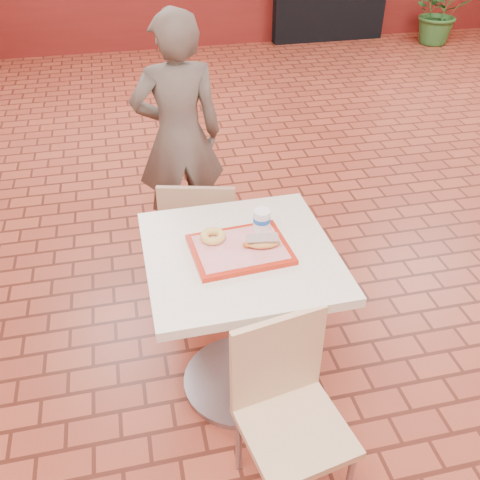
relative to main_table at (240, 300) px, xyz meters
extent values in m
cube|color=brown|center=(1.40, 0.89, -0.56)|extent=(8.00, 10.00, 0.01)
cube|color=maroon|center=(1.40, 5.87, -0.06)|extent=(8.00, 0.04, 1.00)
cube|color=beige|center=(0.00, 0.00, 0.25)|extent=(0.79, 0.79, 0.04)
cylinder|color=gray|center=(0.00, 0.00, -0.17)|extent=(0.09, 0.09, 0.79)
cylinder|color=gray|center=(0.00, 0.00, -0.54)|extent=(0.57, 0.57, 0.03)
cube|color=#DAB283|center=(0.08, -0.59, -0.17)|extent=(0.44, 0.44, 0.04)
cube|color=#DAB283|center=(0.05, -0.42, 0.06)|extent=(0.38, 0.09, 0.42)
cylinder|color=gray|center=(-0.11, -0.46, -0.37)|extent=(0.03, 0.03, 0.37)
cylinder|color=gray|center=(0.21, -0.40, -0.37)|extent=(0.03, 0.03, 0.37)
cube|color=tan|center=(-0.06, 0.71, -0.16)|extent=(0.48, 0.48, 0.04)
cube|color=tan|center=(-0.10, 0.54, 0.07)|extent=(0.39, 0.13, 0.43)
cylinder|color=gray|center=(0.15, 0.83, -0.37)|extent=(0.03, 0.03, 0.38)
cylinder|color=gray|center=(-0.18, 0.92, -0.37)|extent=(0.03, 0.03, 0.38)
cylinder|color=gray|center=(0.06, 0.51, -0.37)|extent=(0.03, 0.03, 0.38)
cylinder|color=gray|center=(-0.26, 0.59, -0.37)|extent=(0.03, 0.03, 0.38)
imported|color=brown|center=(-0.09, 1.31, 0.20)|extent=(0.58, 0.39, 1.53)
cube|color=#B31F0D|center=(0.00, 0.00, 0.28)|extent=(0.40, 0.31, 0.02)
cube|color=#E18585|center=(0.00, 0.00, 0.30)|extent=(0.36, 0.27, 0.00)
torus|color=#DFAF51|center=(-0.10, 0.08, 0.31)|extent=(0.12, 0.12, 0.03)
ellipsoid|color=#DD8F40|center=(0.09, -0.02, 0.32)|extent=(0.16, 0.09, 0.04)
cube|color=beige|center=(0.09, -0.02, 0.34)|extent=(0.14, 0.08, 0.01)
ellipsoid|color=#B05018|center=(0.03, -0.01, 0.31)|extent=(0.04, 0.03, 0.02)
cylinder|color=white|center=(0.12, 0.11, 0.34)|extent=(0.07, 0.07, 0.09)
cylinder|color=blue|center=(0.12, 0.11, 0.35)|extent=(0.08, 0.08, 0.02)
imported|color=#2C5F26|center=(4.03, 5.26, -0.13)|extent=(0.81, 0.71, 0.85)
camera|label=1|loc=(-0.39, -1.74, 1.62)|focal=40.00mm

